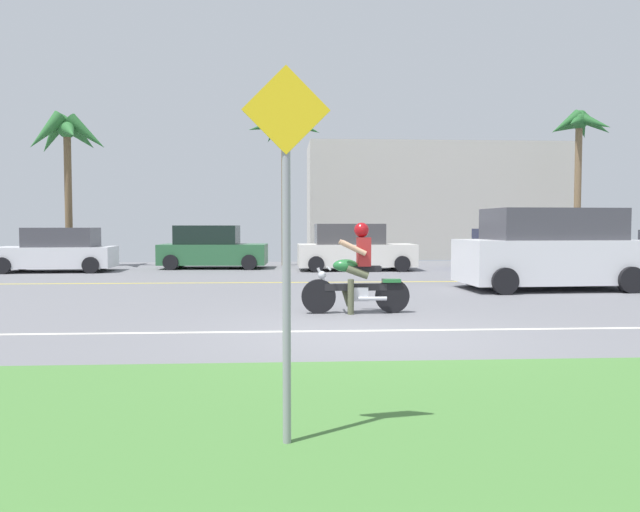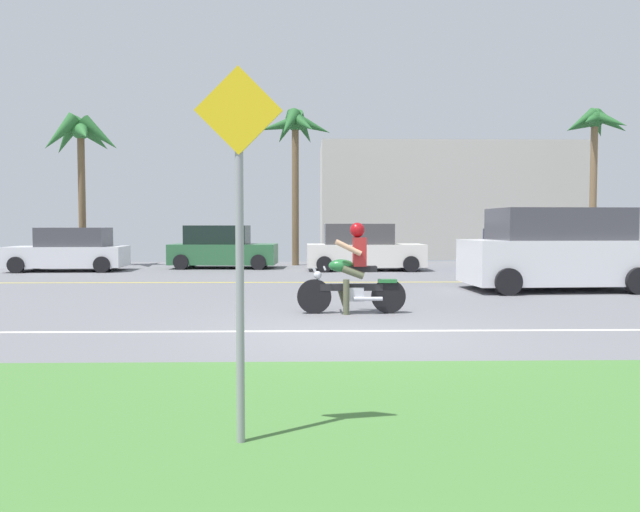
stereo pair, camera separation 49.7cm
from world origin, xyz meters
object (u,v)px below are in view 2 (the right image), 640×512
(parked_car_1, at_px, (222,248))
(parked_car_2, at_px, (363,249))
(parked_car_3, at_px, (526,250))
(parked_car_0, at_px, (70,251))
(street_sign, at_px, (239,220))
(suv_nearby, at_px, (556,251))
(palm_tree_1, at_px, (295,134))
(palm_tree_2, at_px, (595,132))
(palm_tree_0, at_px, (81,141))
(motorcyclist, at_px, (352,275))

(parked_car_1, distance_m, parked_car_2, 5.40)
(parked_car_2, xyz_separation_m, parked_car_3, (6.02, 0.24, -0.07))
(parked_car_0, bearing_deg, parked_car_3, 1.10)
(parked_car_1, distance_m, street_sign, 19.01)
(suv_nearby, relative_size, parked_car_3, 1.07)
(street_sign, bearing_deg, palm_tree_1, 89.91)
(parked_car_1, relative_size, street_sign, 1.47)
(palm_tree_1, height_order, palm_tree_2, palm_tree_2)
(suv_nearby, bearing_deg, parked_car_0, 155.33)
(parked_car_3, relative_size, palm_tree_0, 0.73)
(parked_car_2, relative_size, palm_tree_0, 0.71)
(motorcyclist, distance_m, palm_tree_1, 14.36)
(motorcyclist, distance_m, parked_car_2, 10.75)
(motorcyclist, relative_size, parked_car_2, 0.48)
(motorcyclist, relative_size, palm_tree_0, 0.34)
(parked_car_1, bearing_deg, suv_nearby, -40.63)
(motorcyclist, distance_m, palm_tree_0, 16.47)
(motorcyclist, height_order, parked_car_3, motorcyclist)
(parked_car_1, relative_size, palm_tree_0, 0.68)
(palm_tree_1, bearing_deg, street_sign, -90.09)
(parked_car_0, xyz_separation_m, palm_tree_0, (-0.31, 2.14, 4.15))
(suv_nearby, xyz_separation_m, parked_car_2, (-4.19, 6.80, -0.21))
(parked_car_2, height_order, parked_car_3, parked_car_2)
(parked_car_0, distance_m, parked_car_1, 5.38)
(motorcyclist, xyz_separation_m, parked_car_0, (-9.26, 10.61, 0.01))
(palm_tree_2, height_order, street_sign, palm_tree_2)
(parked_car_2, bearing_deg, street_sign, -98.15)
(parked_car_3, height_order, street_sign, street_sign)
(motorcyclist, relative_size, palm_tree_2, 0.30)
(parked_car_3, height_order, palm_tree_1, palm_tree_1)
(parked_car_0, height_order, street_sign, street_sign)
(parked_car_2, relative_size, palm_tree_1, 0.66)
(parked_car_3, xyz_separation_m, palm_tree_1, (-8.50, 2.63, 4.60))
(motorcyclist, relative_size, street_sign, 0.73)
(parked_car_3, height_order, palm_tree_0, palm_tree_0)
(motorcyclist, distance_m, suv_nearby, 6.64)
(suv_nearby, distance_m, parked_car_0, 16.10)
(street_sign, bearing_deg, suv_nearby, 57.96)
(palm_tree_0, height_order, street_sign, palm_tree_0)
(palm_tree_1, bearing_deg, parked_car_1, -150.38)
(parked_car_0, bearing_deg, suv_nearby, -24.67)
(parked_car_1, xyz_separation_m, palm_tree_1, (2.76, 1.57, 4.55))
(palm_tree_1, bearing_deg, palm_tree_2, 4.12)
(parked_car_1, distance_m, palm_tree_1, 5.55)
(parked_car_3, distance_m, palm_tree_2, 7.27)
(motorcyclist, bearing_deg, palm_tree_1, 95.44)
(parked_car_2, bearing_deg, palm_tree_2, 20.41)
(motorcyclist, distance_m, parked_car_1, 12.64)
(parked_car_2, relative_size, palm_tree_2, 0.64)
(motorcyclist, xyz_separation_m, parked_car_3, (7.21, 10.92, -0.01))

